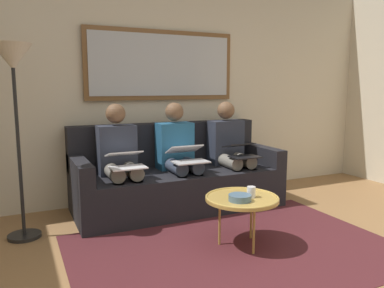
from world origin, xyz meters
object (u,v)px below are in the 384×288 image
Objects in this scene: person_right at (119,157)px; couch at (176,178)px; laptop_silver at (187,155)px; standing_lamp at (14,79)px; bowl at (240,198)px; framed_mirror at (162,65)px; person_middle at (178,153)px; person_left at (230,149)px; laptop_white at (126,160)px; laptop_black at (242,150)px; cup at (251,192)px; coffee_table at (242,199)px.

couch is at bearing -173.87° from person_right.
standing_lamp reaches higher than laptop_silver.
bowl is (-0.01, 1.29, 0.13)m from couch.
framed_mirror reaches higher than person_middle.
laptop_white is (1.28, 0.24, 0.02)m from person_left.
standing_lamp is at bearing -1.24° from laptop_silver.
couch is at bearing -26.27° from laptop_black.
standing_lamp is (2.19, -0.05, 0.74)m from laptop_black.
laptop_black is 1.28m from laptop_white.
laptop_silver is 0.68m from person_right.
cup is at bearing 123.52° from person_right.
couch is 0.78m from laptop_black.
person_left reaches higher than couch.
cup is 0.50× the size of bowl.
couch reaches higher than bowl.
coffee_table is 0.95m from laptop_silver.
couch is at bearing -153.94° from laptop_white.
cup is at bearing 98.55° from laptop_silver.
laptop_silver is at bearing -85.24° from coffee_table.
bowl is (-0.01, 1.68, -1.11)m from framed_mirror.
person_left is at bearing -160.03° from laptop_silver.
couch is 1.93× the size of person_middle.
laptop_black is (-0.50, -0.93, 0.17)m from cup.
framed_mirror is 1.15m from laptop_silver.
couch is at bearing -86.41° from coffee_table.
laptop_black is 2.31m from standing_lamp.
cup is 0.97m from laptop_silver.
cup is at bearing 94.98° from framed_mirror.
person_middle reaches higher than laptop_silver.
laptop_silver is at bearing 178.76° from standing_lamp.
person_left is at bearing -90.00° from laptop_black.
person_middle is (0.08, -1.15, 0.21)m from coffee_table.
laptop_silver reaches higher than coffee_table.
laptop_white is (0.64, 0.70, -0.92)m from framed_mirror.
person_left is 0.68m from laptop_silver.
person_right is (0.64, -0.23, -0.02)m from laptop_silver.
person_left reaches higher than coffee_table.
coffee_table is 1.74× the size of laptop_white.
couch is 0.71m from person_right.
laptop_black is at bearing 153.73° from couch.
laptop_black is at bearing 90.00° from person_left.
laptop_black is at bearing -122.01° from coffee_table.
standing_lamp reaches higher than couch.
person_left is 0.25m from laptop_black.
laptop_black is (-0.64, 0.32, 0.32)m from couch.
bowl is at bearing 48.22° from coffee_table.
framed_mirror is at bearing -35.52° from person_left.
person_middle reaches higher than bowl.
person_middle is at bearing 90.00° from couch.
coffee_table is at bearing 94.76° from laptop_silver.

